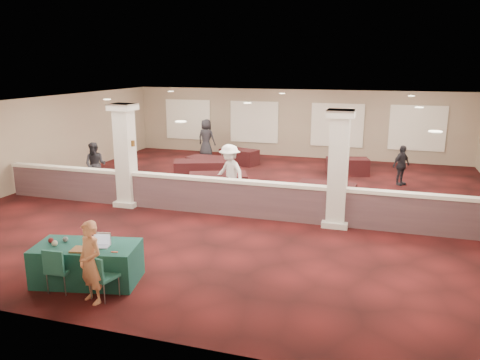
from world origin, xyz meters
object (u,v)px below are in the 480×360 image
(conf_chair_main, at_px, (100,274))
(far_table_front_right, at_px, (326,195))
(far_table_back_center, at_px, (239,157))
(attendee_b, at_px, (230,173))
(conf_chair_side, at_px, (58,267))
(far_table_front_center, at_px, (218,185))
(attendee_a, at_px, (95,165))
(attendee_c, at_px, (401,165))
(far_table_back_right, at_px, (347,166))
(attendee_d, at_px, (206,138))
(near_table, at_px, (87,263))
(far_table_back_left, at_px, (210,166))
(woman, at_px, (91,262))
(far_table_front_left, at_px, (200,171))

(conf_chair_main, relative_size, far_table_front_right, 0.51)
(far_table_back_center, relative_size, attendee_b, 0.89)
(far_table_front_right, bearing_deg, attendee_b, -174.47)
(conf_chair_side, height_order, far_table_front_center, conf_chair_side)
(attendee_a, bearing_deg, conf_chair_main, -68.36)
(far_table_back_center, height_order, attendee_c, attendee_c)
(far_table_back_right, xyz_separation_m, attendee_d, (-6.79, 1.77, 0.57))
(near_table, relative_size, far_table_front_center, 1.08)
(far_table_back_left, bearing_deg, attendee_c, 4.48)
(attendee_d, bearing_deg, conf_chair_side, 108.72)
(far_table_front_center, bearing_deg, far_table_back_left, 115.71)
(near_table, bearing_deg, far_table_front_center, 74.69)
(far_table_front_right, bearing_deg, woman, -114.42)
(woman, relative_size, far_table_front_center, 0.83)
(near_table, xyz_separation_m, attendee_c, (6.30, 10.27, 0.34))
(attendee_a, relative_size, attendee_d, 0.90)
(far_table_front_left, height_order, attendee_a, attendee_a)
(conf_chair_side, distance_m, far_table_back_right, 12.79)
(far_table_front_center, xyz_separation_m, attendee_d, (-2.89, 6.34, 0.52))
(near_table, distance_m, far_table_front_center, 6.81)
(woman, xyz_separation_m, far_table_back_left, (-1.60, 10.40, -0.43))
(far_table_front_left, xyz_separation_m, attendee_a, (-3.30, -1.92, 0.42))
(far_table_front_right, bearing_deg, attendee_a, -179.31)
(far_table_front_left, height_order, attendee_d, attendee_d)
(conf_chair_main, xyz_separation_m, far_table_back_right, (3.59, 11.95, -0.20))
(attendee_a, xyz_separation_m, attendee_d, (1.80, 6.44, 0.09))
(near_table, distance_m, far_table_front_right, 7.89)
(conf_chair_main, relative_size, far_table_back_right, 0.54)
(conf_chair_main, bearing_deg, far_table_back_left, 113.74)
(far_table_back_center, bearing_deg, attendee_d, 150.65)
(attendee_c, bearing_deg, near_table, -171.60)
(far_table_front_right, relative_size, attendee_d, 0.98)
(conf_chair_side, distance_m, far_table_front_right, 8.52)
(far_table_front_left, relative_size, far_table_back_right, 1.18)
(far_table_back_center, height_order, attendee_b, attendee_b)
(conf_chair_main, bearing_deg, conf_chair_side, -165.40)
(conf_chair_main, height_order, attendee_d, attendee_d)
(conf_chair_side, distance_m, far_table_back_center, 12.60)
(woman, height_order, far_table_front_left, woman)
(far_table_front_center, height_order, attendee_b, attendee_b)
(woman, bearing_deg, attendee_c, 83.89)
(conf_chair_main, xyz_separation_m, far_table_front_right, (3.30, 7.38, -0.17))
(far_table_front_center, relative_size, attendee_c, 1.30)
(far_table_front_left, relative_size, far_table_front_right, 1.10)
(far_table_back_center, relative_size, attendee_a, 1.02)
(far_table_front_center, relative_size, attendee_b, 1.04)
(far_table_front_center, bearing_deg, far_table_back_center, 99.68)
(conf_chair_side, xyz_separation_m, woman, (0.84, -0.11, 0.25))
(attendee_b, bearing_deg, woman, -62.91)
(attendee_a, bearing_deg, far_table_back_right, 15.72)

